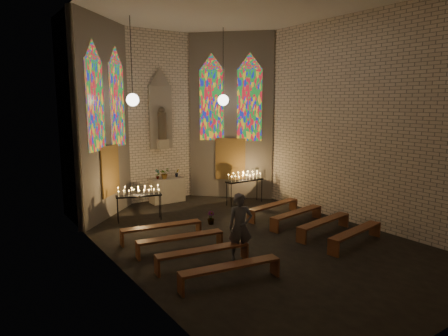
{
  "coord_description": "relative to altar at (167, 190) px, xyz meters",
  "views": [
    {
      "loc": [
        -7.18,
        -9.29,
        4.12
      ],
      "look_at": [
        0.22,
        1.58,
        1.95
      ],
      "focal_mm": 32.0,
      "sensor_mm": 36.0,
      "label": 1
    }
  ],
  "objects": [
    {
      "name": "aisle_flower_pot",
      "position": [
        -0.15,
        -3.62,
        -0.28
      ],
      "size": [
        0.26,
        0.26,
        0.44
      ],
      "primitive_type": "imported",
      "rotation": [
        0.0,
        0.0,
        -0.06
      ],
      "color": "#4C723F",
      "rests_on": "ground"
    },
    {
      "name": "pew_left_2",
      "position": [
        -2.22,
        -6.52,
        -0.12
      ],
      "size": [
        2.47,
        0.73,
        0.47
      ],
      "rotation": [
        0.0,
        0.0,
        -0.16
      ],
      "color": "#5D301A",
      "rests_on": "ground"
    },
    {
      "name": "visitor",
      "position": [
        -1.16,
        -6.66,
        0.39
      ],
      "size": [
        0.77,
        0.66,
        1.78
      ],
      "primitive_type": "imported",
      "rotation": [
        0.0,
        0.0,
        -0.43
      ],
      "color": "#4E4F58",
      "rests_on": "ground"
    },
    {
      "name": "pew_left_1",
      "position": [
        -2.22,
        -5.32,
        -0.12
      ],
      "size": [
        2.47,
        0.73,
        0.47
      ],
      "rotation": [
        0.0,
        0.0,
        -0.16
      ],
      "color": "#5D301A",
      "rests_on": "ground"
    },
    {
      "name": "flower_vase_center",
      "position": [
        -0.1,
        0.02,
        0.72
      ],
      "size": [
        0.5,
        0.47,
        0.44
      ],
      "primitive_type": "imported",
      "rotation": [
        0.0,
        0.0,
        0.38
      ],
      "color": "#4C723F",
      "rests_on": "altar"
    },
    {
      "name": "room",
      "position": [
        -0.0,
        -2.08,
        3.22
      ],
      "size": [
        8.22,
        12.43,
        7.0
      ],
      "color": "beige",
      "rests_on": "ground"
    },
    {
      "name": "votive_stand_right",
      "position": [
        2.49,
        -2.04,
        0.56
      ],
      "size": [
        1.68,
        0.41,
        1.23
      ],
      "rotation": [
        0.0,
        0.0,
        0.01
      ],
      "color": "black",
      "rests_on": "ground"
    },
    {
      "name": "votive_stand_left",
      "position": [
        -2.0,
        -1.85,
        0.49
      ],
      "size": [
        1.61,
        0.79,
        1.15
      ],
      "rotation": [
        0.0,
        0.0,
        -0.28
      ],
      "color": "black",
      "rests_on": "ground"
    },
    {
      "name": "altar",
      "position": [
        0.0,
        0.0,
        0.0
      ],
      "size": [
        1.4,
        0.6,
        1.0
      ],
      "primitive_type": "cube",
      "color": "#B3A992",
      "rests_on": "ground"
    },
    {
      "name": "pew_left_0",
      "position": [
        -2.22,
        -4.12,
        -0.12
      ],
      "size": [
        2.47,
        0.73,
        0.47
      ],
      "rotation": [
        0.0,
        0.0,
        -0.16
      ],
      "color": "#5D301A",
      "rests_on": "ground"
    },
    {
      "name": "pew_right_3",
      "position": [
        2.22,
        -7.72,
        -0.12
      ],
      "size": [
        2.47,
        0.73,
        0.47
      ],
      "rotation": [
        0.0,
        0.0,
        0.16
      ],
      "color": "#5D301A",
      "rests_on": "ground"
    },
    {
      "name": "pew_right_1",
      "position": [
        2.22,
        -5.32,
        -0.12
      ],
      "size": [
        2.47,
        0.73,
        0.47
      ],
      "rotation": [
        0.0,
        0.0,
        0.16
      ],
      "color": "#5D301A",
      "rests_on": "ground"
    },
    {
      "name": "floor",
      "position": [
        0.0,
        -5.45,
        -0.5
      ],
      "size": [
        12.0,
        12.0,
        0.0
      ],
      "primitive_type": "plane",
      "color": "black",
      "rests_on": "ground"
    },
    {
      "name": "pew_left_3",
      "position": [
        -2.22,
        -7.72,
        -0.12
      ],
      "size": [
        2.47,
        0.73,
        0.47
      ],
      "rotation": [
        0.0,
        0.0,
        -0.16
      ],
      "color": "#5D301A",
      "rests_on": "ground"
    },
    {
      "name": "flower_vase_right",
      "position": [
        0.51,
        0.08,
        0.67
      ],
      "size": [
        0.19,
        0.15,
        0.34
      ],
      "primitive_type": "imported",
      "rotation": [
        0.0,
        0.0,
        0.03
      ],
      "color": "#4C723F",
      "rests_on": "altar"
    },
    {
      "name": "flower_vase_left",
      "position": [
        -0.39,
        0.08,
        0.71
      ],
      "size": [
        0.25,
        0.2,
        0.41
      ],
      "primitive_type": "imported",
      "rotation": [
        0.0,
        0.0,
        0.26
      ],
      "color": "#4C723F",
      "rests_on": "altar"
    },
    {
      "name": "pew_right_0",
      "position": [
        2.22,
        -4.12,
        -0.12
      ],
      "size": [
        2.47,
        0.73,
        0.47
      ],
      "rotation": [
        0.0,
        0.0,
        0.16
      ],
      "color": "#5D301A",
      "rests_on": "ground"
    },
    {
      "name": "pew_right_2",
      "position": [
        2.22,
        -6.52,
        -0.12
      ],
      "size": [
        2.47,
        0.73,
        0.47
      ],
      "rotation": [
        0.0,
        0.0,
        0.16
      ],
      "color": "#5D301A",
      "rests_on": "ground"
    }
  ]
}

